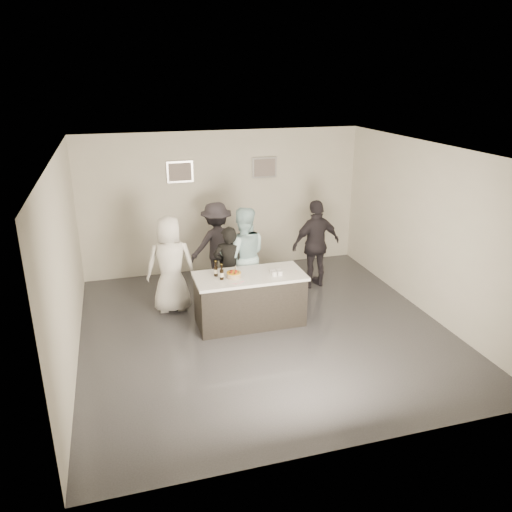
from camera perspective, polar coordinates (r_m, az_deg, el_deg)
name	(u,v)px	position (r m, az deg, el deg)	size (l,w,h in m)	color
floor	(264,329)	(8.56, 0.94, -8.37)	(6.00, 6.00, 0.00)	#3D3D42
ceiling	(265,151)	(7.60, 1.07, 11.94)	(6.00, 6.00, 0.00)	white
wall_back	(224,202)	(10.74, -3.73, 6.18)	(6.00, 0.04, 3.00)	silver
wall_front	(348,335)	(5.40, 10.51, -8.85)	(6.00, 0.04, 3.00)	silver
wall_left	(65,265)	(7.67, -20.95, -0.93)	(0.04, 6.00, 3.00)	silver
wall_right	(428,230)	(9.25, 19.09, 2.79)	(0.04, 6.00, 3.00)	silver
picture_left	(180,172)	(10.41, -8.69, 9.49)	(0.54, 0.04, 0.44)	#B2B2B7
picture_right	(264,167)	(10.79, 0.96, 10.09)	(0.54, 0.04, 0.44)	#B2B2B7
bar_counter	(250,299)	(8.57, -0.71, -4.94)	(1.86, 0.86, 0.90)	white
cake	(234,275)	(8.28, -2.55, -2.20)	(0.24, 0.24, 0.08)	orange
beer_bottle_a	(216,269)	(8.32, -4.62, -1.46)	(0.07, 0.07, 0.26)	black
beer_bottle_b	(222,272)	(8.17, -3.95, -1.84)	(0.07, 0.07, 0.26)	black
tumbler_cluster	(277,272)	(8.40, 2.36, -1.86)	(0.19, 0.19, 0.08)	gold
candles	(239,283)	(8.07, -2.00, -3.09)	(0.24, 0.08, 0.01)	pink
person_main_black	(229,268)	(9.04, -3.09, -1.34)	(0.57, 0.37, 1.56)	black
person_main_blue	(243,256)	(9.18, -1.48, 0.00)	(0.90, 0.70, 1.85)	#AEDAE3
person_guest_left	(170,264)	(9.00, -9.76, -0.95)	(0.87, 0.56, 1.78)	white
person_guest_right	(316,244)	(9.98, 6.87, 1.36)	(1.05, 0.44, 1.79)	#262228
person_guest_back	(217,244)	(10.04, -4.51, 1.34)	(1.11, 0.64, 1.72)	#322E37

